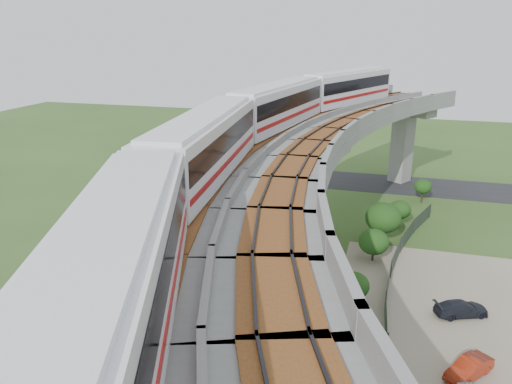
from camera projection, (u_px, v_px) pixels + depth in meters
ground at (265, 294)px, 36.33m from camera, size 160.00×160.00×0.00m
dirt_lot at (475, 340)px, 30.89m from camera, size 18.00×26.00×0.04m
asphalt_road at (325, 179)px, 63.73m from camera, size 60.00×8.00×0.03m
viaduct at (323, 179)px, 32.49m from camera, size 19.58×73.98×11.40m
metro_train at (275, 124)px, 33.12m from camera, size 10.95×61.33×3.64m
fence at (405, 304)px, 33.58m from camera, size 3.87×38.73×1.50m
tree_0 at (423, 186)px, 54.71m from camera, size 1.91×1.91×2.68m
tree_1 at (400, 210)px, 47.90m from camera, size 2.10×2.10×2.68m
tree_2 at (383, 218)px, 44.22m from camera, size 3.18×3.18×3.74m
tree_3 at (374, 242)px, 40.87m from camera, size 2.49×2.49×2.78m
tree_4 at (354, 285)px, 34.15m from camera, size 2.17×2.17×2.56m
tree_5 at (344, 313)px, 30.50m from camera, size 2.79×2.79×2.99m
tree_6 at (370, 365)px, 24.78m from camera, size 3.05×3.05×3.76m
car_red at (469, 368)px, 27.50m from camera, size 2.92×3.24×1.07m
car_dark at (461, 308)px, 33.36m from camera, size 3.89×2.77×1.04m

